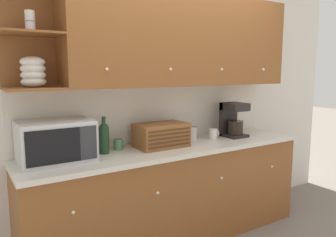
{
  "coord_description": "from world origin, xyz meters",
  "views": [
    {
      "loc": [
        -1.66,
        -2.8,
        1.64
      ],
      "look_at": [
        0.0,
        -0.21,
        1.19
      ],
      "focal_mm": 35.0,
      "sensor_mm": 36.0,
      "label": 1
    }
  ],
  "objects_px": {
    "storage_canister": "(192,133)",
    "coffee_maker": "(233,119)",
    "wine_bottle": "(104,137)",
    "bread_box": "(161,135)",
    "mug_blue_second": "(118,144)",
    "mug": "(213,134)",
    "microwave": "(56,141)",
    "wine_glass": "(180,127)"
  },
  "relations": [
    {
      "from": "wine_glass",
      "to": "mug",
      "type": "xyz_separation_m",
      "value": [
        0.35,
        -0.1,
        -0.09
      ]
    },
    {
      "from": "storage_canister",
      "to": "coffee_maker",
      "type": "distance_m",
      "value": 0.5
    },
    {
      "from": "storage_canister",
      "to": "mug",
      "type": "bearing_deg",
      "value": -20.23
    },
    {
      "from": "wine_bottle",
      "to": "bread_box",
      "type": "bearing_deg",
      "value": -5.22
    },
    {
      "from": "coffee_maker",
      "to": "wine_glass",
      "type": "bearing_deg",
      "value": 168.8
    },
    {
      "from": "bread_box",
      "to": "mug",
      "type": "xyz_separation_m",
      "value": [
        0.65,
        0.02,
        -0.06
      ]
    },
    {
      "from": "wine_glass",
      "to": "microwave",
      "type": "bearing_deg",
      "value": -175.45
    },
    {
      "from": "mug_blue_second",
      "to": "mug",
      "type": "xyz_separation_m",
      "value": [
        1.04,
        -0.08,
        0.0
      ]
    },
    {
      "from": "storage_canister",
      "to": "mug_blue_second",
      "type": "bearing_deg",
      "value": 179.85
    },
    {
      "from": "microwave",
      "to": "wine_bottle",
      "type": "relative_size",
      "value": 1.73
    },
    {
      "from": "wine_glass",
      "to": "storage_canister",
      "type": "xyz_separation_m",
      "value": [
        0.13,
        -0.02,
        -0.07
      ]
    },
    {
      "from": "wine_bottle",
      "to": "mug",
      "type": "xyz_separation_m",
      "value": [
        1.19,
        -0.03,
        -0.09
      ]
    },
    {
      "from": "wine_bottle",
      "to": "bread_box",
      "type": "relative_size",
      "value": 0.67
    },
    {
      "from": "bread_box",
      "to": "wine_glass",
      "type": "height_order",
      "value": "bread_box"
    },
    {
      "from": "microwave",
      "to": "coffee_maker",
      "type": "relative_size",
      "value": 1.52
    },
    {
      "from": "wine_glass",
      "to": "storage_canister",
      "type": "distance_m",
      "value": 0.15
    },
    {
      "from": "microwave",
      "to": "bread_box",
      "type": "bearing_deg",
      "value": -1.68
    },
    {
      "from": "mug_blue_second",
      "to": "storage_canister",
      "type": "xyz_separation_m",
      "value": [
        0.82,
        -0.0,
        0.02
      ]
    },
    {
      "from": "microwave",
      "to": "bread_box",
      "type": "height_order",
      "value": "microwave"
    },
    {
      "from": "wine_bottle",
      "to": "wine_glass",
      "type": "xyz_separation_m",
      "value": [
        0.84,
        0.08,
        -0.0
      ]
    },
    {
      "from": "wine_glass",
      "to": "storage_canister",
      "type": "relative_size",
      "value": 1.52
    },
    {
      "from": "mug_blue_second",
      "to": "wine_bottle",
      "type": "bearing_deg",
      "value": -159.83
    },
    {
      "from": "microwave",
      "to": "storage_canister",
      "type": "height_order",
      "value": "microwave"
    },
    {
      "from": "bread_box",
      "to": "mug",
      "type": "height_order",
      "value": "bread_box"
    },
    {
      "from": "microwave",
      "to": "mug_blue_second",
      "type": "xyz_separation_m",
      "value": [
        0.56,
        0.08,
        -0.11
      ]
    },
    {
      "from": "bread_box",
      "to": "storage_canister",
      "type": "height_order",
      "value": "bread_box"
    },
    {
      "from": "bread_box",
      "to": "mug",
      "type": "relative_size",
      "value": 4.5
    },
    {
      "from": "mug_blue_second",
      "to": "wine_glass",
      "type": "height_order",
      "value": "wine_glass"
    },
    {
      "from": "bread_box",
      "to": "coffee_maker",
      "type": "height_order",
      "value": "coffee_maker"
    },
    {
      "from": "wine_bottle",
      "to": "storage_canister",
      "type": "xyz_separation_m",
      "value": [
        0.97,
        0.06,
        -0.08
      ]
    },
    {
      "from": "wine_bottle",
      "to": "mug",
      "type": "height_order",
      "value": "wine_bottle"
    },
    {
      "from": "bread_box",
      "to": "wine_glass",
      "type": "bearing_deg",
      "value": 22.73
    },
    {
      "from": "mug_blue_second",
      "to": "storage_canister",
      "type": "distance_m",
      "value": 0.82
    },
    {
      "from": "mug",
      "to": "wine_bottle",
      "type": "bearing_deg",
      "value": 178.72
    },
    {
      "from": "storage_canister",
      "to": "mug",
      "type": "height_order",
      "value": "storage_canister"
    },
    {
      "from": "wine_bottle",
      "to": "microwave",
      "type": "bearing_deg",
      "value": -176.97
    },
    {
      "from": "wine_glass",
      "to": "mug",
      "type": "distance_m",
      "value": 0.38
    },
    {
      "from": "microwave",
      "to": "wine_bottle",
      "type": "distance_m",
      "value": 0.41
    },
    {
      "from": "microwave",
      "to": "bread_box",
      "type": "relative_size",
      "value": 1.16
    },
    {
      "from": "mug",
      "to": "coffee_maker",
      "type": "distance_m",
      "value": 0.29
    },
    {
      "from": "mug",
      "to": "coffee_maker",
      "type": "height_order",
      "value": "coffee_maker"
    },
    {
      "from": "wine_bottle",
      "to": "mug",
      "type": "distance_m",
      "value": 1.2
    }
  ]
}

